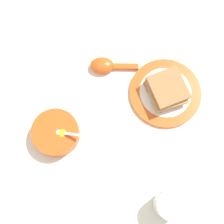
% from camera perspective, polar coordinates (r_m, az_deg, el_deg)
% --- Properties ---
extents(ground_plane, '(3.00, 3.00, 0.00)m').
position_cam_1_polar(ground_plane, '(0.90, 2.27, -2.26)').
color(ground_plane, silver).
extents(egg_bowl, '(0.14, 0.13, 0.07)m').
position_cam_1_polar(egg_bowl, '(0.88, -10.21, -3.77)').
color(egg_bowl, '#DB5119').
rests_on(egg_bowl, ground_plane).
extents(toast_plate, '(0.21, 0.21, 0.01)m').
position_cam_1_polar(toast_plate, '(0.93, 9.70, 3.48)').
color(toast_plate, '#DB5119').
rests_on(toast_plate, ground_plane).
extents(toast_sandwich, '(0.14, 0.14, 0.05)m').
position_cam_1_polar(toast_sandwich, '(0.90, 9.96, 4.02)').
color(toast_sandwich, '#9E7042').
rests_on(toast_sandwich, toast_plate).
extents(soup_spoon, '(0.15, 0.09, 0.03)m').
position_cam_1_polar(soup_spoon, '(0.94, -1.24, 8.49)').
color(soup_spoon, '#DB5119').
rests_on(soup_spoon, ground_plane).
extents(drinking_cup, '(0.07, 0.07, 0.08)m').
position_cam_1_polar(drinking_cup, '(0.85, 10.45, -16.35)').
color(drinking_cup, silver).
rests_on(drinking_cup, ground_plane).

